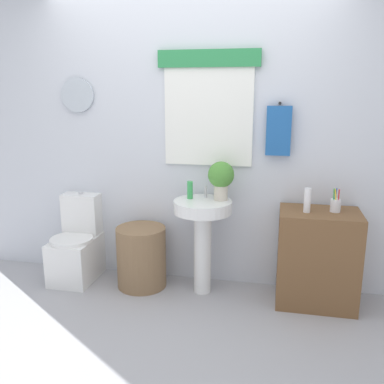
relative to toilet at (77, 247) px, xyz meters
The scene contains 11 objects.
ground_plane 1.38m from the toilet, 41.02° to the right, with size 8.00×8.00×0.00m, color #A3A3A8.
back_wall 1.46m from the toilet, 14.28° to the left, with size 4.40×0.18×2.60m.
toilet is the anchor object (origin of this frame).
laundry_hamper 0.63m from the toilet, ahead, with size 0.43×0.43×0.54m, color #846647.
pedestal_sink 1.22m from the toilet, ahead, with size 0.49×0.49×0.81m.
faucet 1.31m from the toilet, ahead, with size 0.03×0.03×0.10m, color silver.
wooden_cabinet 2.12m from the toilet, ahead, with size 0.63×0.44×0.78m, color brown.
soap_bottle 1.22m from the toilet, ahead, with size 0.05×0.05×0.15m, color green.
potted_plant 1.50m from the toilet, ahead, with size 0.22×0.22×0.32m.
lotion_bottle 2.10m from the toilet, ahead, with size 0.05×0.05×0.19m, color white.
toothbrush_cup 2.30m from the toilet, ahead, with size 0.08×0.08×0.19m.
Camera 1 is at (0.76, -2.43, 1.70)m, focal length 38.98 mm.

